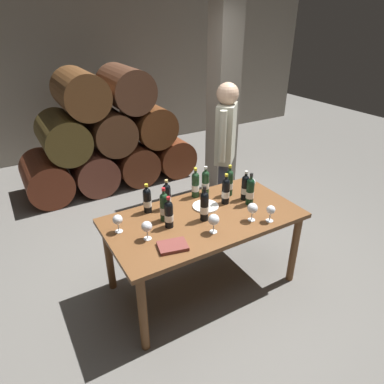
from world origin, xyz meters
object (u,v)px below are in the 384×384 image
Objects in this scene: wine_bottle_3 at (167,196)px; wine_glass_2 at (252,183)px; wine_glass_3 at (252,209)px; sommelier_presenting at (225,145)px; wine_bottle_0 at (245,187)px; wine_bottle_5 at (169,214)px; wine_glass_4 at (271,210)px; wine_bottle_4 at (226,191)px; wine_bottle_8 at (204,206)px; wine_bottle_2 at (147,200)px; tasting_notebook at (173,246)px; wine_bottle_10 at (205,182)px; wine_bottle_6 at (229,182)px; wine_glass_1 at (118,220)px; dining_table at (203,225)px; wine_bottle_7 at (250,191)px; serving_plate at (206,206)px; wine_glass_5 at (214,220)px; wine_bottle_9 at (195,184)px; wine_glass_0 at (147,227)px; wine_bottle_1 at (164,207)px.

wine_glass_2 is at bearing -9.83° from wine_bottle_3.
wine_glass_3 is 1.11m from sommelier_presenting.
wine_bottle_0 is 1.03× the size of wine_bottle_5.
wine_glass_4 is at bearing -97.77° from wine_bottle_0.
wine_glass_4 is at bearing -71.87° from wine_bottle_4.
wine_bottle_4 is 0.93× the size of wine_bottle_8.
wine_bottle_2 reaches higher than tasting_notebook.
wine_bottle_0 is 0.92m from wine_bottle_2.
wine_glass_2 reaches higher than wine_glass_4.
wine_bottle_10 is (0.26, 0.40, -0.01)m from wine_bottle_8.
wine_bottle_4 is 0.17m from wine_bottle_6.
tasting_notebook is (0.28, -0.41, -0.10)m from wine_glass_1.
dining_table is at bearing 142.00° from wine_glass_4.
wine_bottle_5 is 0.91× the size of wine_bottle_7.
wine_bottle_7 is at bearing -34.55° from wine_bottle_4.
wine_bottle_7 is 0.43m from serving_plate.
wine_bottle_7 is (-0.02, -0.10, 0.01)m from wine_bottle_0.
wine_bottle_3 is 0.91m from wine_glass_4.
wine_glass_5 is at bearing -74.52° from wine_bottle_3.
wine_bottle_9 is (0.46, 0.34, 0.01)m from wine_bottle_5.
wine_bottle_8 reaches higher than wine_glass_5.
wine_bottle_2 is at bearing 158.21° from wine_bottle_7.
wine_glass_1 reaches higher than wine_glass_4.
wine_bottle_6 is at bearing 27.09° from dining_table.
wine_glass_5 is (0.50, -0.18, 0.00)m from wine_glass_0.
wine_bottle_1 is 0.11m from wine_bottle_5.
wine_glass_2 is (0.51, -0.21, -0.02)m from wine_bottle_9.
tasting_notebook is 1.58m from sommelier_presenting.
wine_bottle_8 is 0.49m from tasting_notebook.
wine_bottle_9 is 1.89× the size of wine_glass_0.
wine_bottle_0 is 1.01× the size of wine_bottle_10.
wine_bottle_5 is 0.79m from wine_bottle_6.
wine_bottle_5 reaches higher than wine_glass_3.
wine_bottle_6 is 2.06× the size of wine_glass_2.
wine_bottle_2 reaches higher than wine_glass_0.
sommelier_presenting reaches higher than wine_glass_5.
wine_bottle_5 is at bearing -164.56° from wine_bottle_6.
wine_glass_3 is at bearing -30.55° from wine_bottle_1.
wine_bottle_2 is 0.98× the size of wine_bottle_5.
wine_glass_3 is (0.32, -0.26, 0.21)m from dining_table.
wine_bottle_1 is (-0.32, 0.12, 0.22)m from dining_table.
wine_bottle_5 is at bearing -145.54° from sommelier_presenting.
wine_bottle_6 is 1.00× the size of wine_bottle_7.
wine_bottle_6 is 0.67m from wine_glass_5.
sommelier_presenting is (1.07, 0.63, 0.15)m from wine_bottle_1.
wine_bottle_0 is 1.21× the size of serving_plate.
wine_bottle_6 is 1.90× the size of wine_glass_3.
wine_glass_4 is 0.68× the size of tasting_notebook.
wine_bottle_9 is 0.56m from wine_glass_2.
sommelier_presenting reaches higher than wine_bottle_1.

